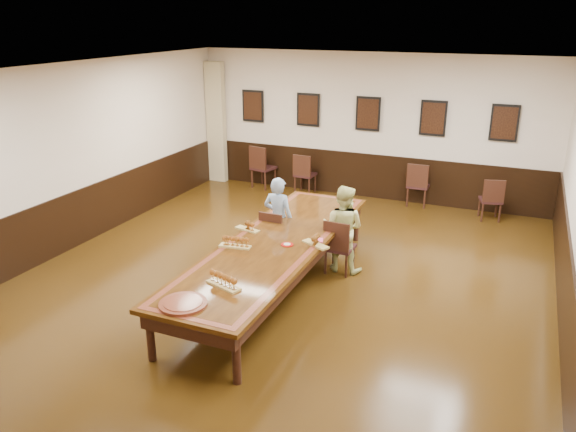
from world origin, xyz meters
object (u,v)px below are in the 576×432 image
at_px(chair_woman, 340,246).
at_px(spare_chair_a, 263,166).
at_px(spare_chair_c, 418,184).
at_px(carved_platter, 183,304).
at_px(conference_table, 275,251).
at_px(person_man, 278,218).
at_px(spare_chair_b, 305,173).
at_px(person_woman, 343,229).
at_px(spare_chair_d, 491,199).
at_px(chair_man, 276,235).

bearing_deg(chair_woman, spare_chair_a, -47.77).
xyz_separation_m(spare_chair_c, carved_platter, (-1.42, -6.98, 0.29)).
distance_m(chair_woman, conference_table, 1.19).
xyz_separation_m(spare_chair_c, person_man, (-1.64, -3.77, 0.23)).
distance_m(spare_chair_b, person_woman, 4.24).
bearing_deg(spare_chair_c, conference_table, 75.30).
height_order(spare_chair_d, carved_platter, spare_chair_d).
height_order(spare_chair_a, person_woman, person_woman).
bearing_deg(spare_chair_d, spare_chair_c, -27.37).
distance_m(spare_chair_b, person_man, 3.79).
bearing_deg(conference_table, spare_chair_d, 58.49).
bearing_deg(person_man, chair_man, 90.00).
distance_m(spare_chair_a, carved_platter, 7.26).
bearing_deg(spare_chair_d, spare_chair_b, -18.16).
bearing_deg(person_man, spare_chair_a, -58.46).
bearing_deg(spare_chair_c, spare_chair_a, 1.03).
xyz_separation_m(chair_man, carved_platter, (0.23, -3.12, 0.32)).
distance_m(spare_chair_b, spare_chair_c, 2.60).
xyz_separation_m(spare_chair_c, conference_table, (-1.23, -4.82, 0.13)).
relative_size(spare_chair_c, person_man, 0.67).
relative_size(chair_woman, spare_chair_c, 0.95).
relative_size(spare_chair_a, person_man, 0.72).
relative_size(spare_chair_b, spare_chair_d, 1.06).
relative_size(spare_chair_b, person_man, 0.65).
relative_size(chair_man, person_man, 0.63).
height_order(spare_chair_a, conference_table, spare_chair_a).
bearing_deg(spare_chair_d, chair_woman, 45.35).
height_order(person_man, carved_platter, person_man).
bearing_deg(spare_chair_c, spare_chair_d, 167.21).
bearing_deg(chair_man, spare_chair_b, -73.25).
relative_size(chair_man, spare_chair_d, 1.02).
xyz_separation_m(spare_chair_a, spare_chair_b, (1.08, -0.01, -0.05)).
xyz_separation_m(chair_man, spare_chair_c, (1.65, 3.86, 0.03)).
distance_m(spare_chair_d, person_man, 4.67).
xyz_separation_m(chair_man, spare_chair_d, (3.16, 3.53, -0.01)).
bearing_deg(person_woman, person_man, 1.36).
bearing_deg(chair_man, spare_chair_c, -110.50).
height_order(chair_woman, spare_chair_d, chair_woman).
distance_m(spare_chair_a, person_man, 4.21).
bearing_deg(chair_woman, person_woman, -90.00).
bearing_deg(conference_table, carved_platter, -95.01).
relative_size(person_man, person_woman, 1.00).
relative_size(spare_chair_a, carved_platter, 1.66).
distance_m(chair_man, person_woman, 1.18).
relative_size(spare_chair_b, conference_table, 0.19).
xyz_separation_m(chair_woman, person_woman, (0.00, 0.10, 0.26)).
height_order(chair_man, conference_table, chair_man).
bearing_deg(spare_chair_b, spare_chair_a, 1.68).
height_order(spare_chair_b, carved_platter, spare_chair_b).
height_order(person_man, person_woman, person_man).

